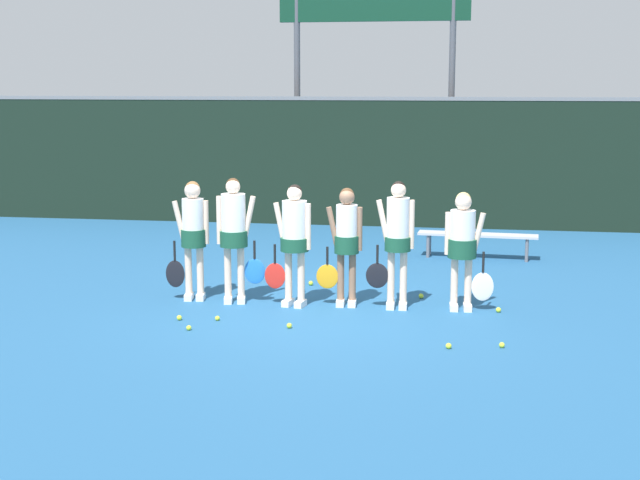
{
  "coord_description": "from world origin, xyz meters",
  "views": [
    {
      "loc": [
        1.93,
        -12.05,
        3.11
      ],
      "look_at": [
        -0.01,
        0.05,
        0.94
      ],
      "focal_mm": 50.0,
      "sensor_mm": 36.0,
      "label": 1
    }
  ],
  "objects_px": {
    "tennis_ball_0": "(217,318)",
    "tennis_ball_5": "(421,296)",
    "bench_courtside": "(478,237)",
    "player_1": "(234,229)",
    "player_3": "(346,237)",
    "player_4": "(397,234)",
    "player_2": "(294,234)",
    "tennis_ball_1": "(289,326)",
    "tennis_ball_8": "(449,346)",
    "player_0": "(193,230)",
    "tennis_ball_4": "(179,318)",
    "tennis_ball_7": "(498,310)",
    "tennis_ball_6": "(502,345)",
    "tennis_ball_3": "(189,328)",
    "player_5": "(463,241)",
    "tennis_ball_2": "(311,283)",
    "scoreboard": "(374,14)"
  },
  "relations": [
    {
      "from": "tennis_ball_2",
      "to": "tennis_ball_8",
      "type": "height_order",
      "value": "tennis_ball_2"
    },
    {
      "from": "tennis_ball_6",
      "to": "tennis_ball_7",
      "type": "xyz_separation_m",
      "value": [
        0.02,
        1.68,
        0.0
      ]
    },
    {
      "from": "tennis_ball_3",
      "to": "tennis_ball_6",
      "type": "xyz_separation_m",
      "value": [
        3.9,
        -0.14,
        0.0
      ]
    },
    {
      "from": "player_4",
      "to": "tennis_ball_0",
      "type": "bearing_deg",
      "value": -157.14
    },
    {
      "from": "bench_courtside",
      "to": "player_0",
      "type": "bearing_deg",
      "value": -132.93
    },
    {
      "from": "player_3",
      "to": "player_4",
      "type": "relative_size",
      "value": 0.94
    },
    {
      "from": "tennis_ball_1",
      "to": "tennis_ball_4",
      "type": "distance_m",
      "value": 1.52
    },
    {
      "from": "tennis_ball_2",
      "to": "tennis_ball_5",
      "type": "relative_size",
      "value": 1.0
    },
    {
      "from": "scoreboard",
      "to": "tennis_ball_2",
      "type": "bearing_deg",
      "value": -92.16
    },
    {
      "from": "player_1",
      "to": "tennis_ball_4",
      "type": "distance_m",
      "value": 1.57
    },
    {
      "from": "player_1",
      "to": "tennis_ball_5",
      "type": "height_order",
      "value": "player_1"
    },
    {
      "from": "tennis_ball_5",
      "to": "tennis_ball_8",
      "type": "bearing_deg",
      "value": -79.84
    },
    {
      "from": "tennis_ball_2",
      "to": "tennis_ball_3",
      "type": "distance_m",
      "value": 2.97
    },
    {
      "from": "tennis_ball_0",
      "to": "tennis_ball_7",
      "type": "relative_size",
      "value": 0.91
    },
    {
      "from": "tennis_ball_5",
      "to": "tennis_ball_8",
      "type": "relative_size",
      "value": 1.01
    },
    {
      "from": "player_2",
      "to": "tennis_ball_6",
      "type": "distance_m",
      "value": 3.39
    },
    {
      "from": "player_5",
      "to": "tennis_ball_1",
      "type": "relative_size",
      "value": 23.77
    },
    {
      "from": "tennis_ball_0",
      "to": "tennis_ball_2",
      "type": "distance_m",
      "value": 2.41
    },
    {
      "from": "player_1",
      "to": "tennis_ball_8",
      "type": "distance_m",
      "value": 3.7
    },
    {
      "from": "scoreboard",
      "to": "player_5",
      "type": "xyz_separation_m",
      "value": [
        2.06,
        -7.99,
        -3.63
      ]
    },
    {
      "from": "tennis_ball_5",
      "to": "tennis_ball_7",
      "type": "distance_m",
      "value": 1.26
    },
    {
      "from": "player_4",
      "to": "tennis_ball_6",
      "type": "bearing_deg",
      "value": -52.44
    },
    {
      "from": "tennis_ball_2",
      "to": "tennis_ball_5",
      "type": "height_order",
      "value": "same"
    },
    {
      "from": "tennis_ball_1",
      "to": "tennis_ball_3",
      "type": "bearing_deg",
      "value": -166.5
    },
    {
      "from": "player_4",
      "to": "tennis_ball_1",
      "type": "distance_m",
      "value": 2.06
    },
    {
      "from": "tennis_ball_6",
      "to": "scoreboard",
      "type": "bearing_deg",
      "value": 104.65
    },
    {
      "from": "tennis_ball_0",
      "to": "tennis_ball_5",
      "type": "distance_m",
      "value": 3.1
    },
    {
      "from": "tennis_ball_4",
      "to": "tennis_ball_7",
      "type": "xyz_separation_m",
      "value": [
        4.2,
        1.09,
        0.0
      ]
    },
    {
      "from": "tennis_ball_8",
      "to": "player_0",
      "type": "bearing_deg",
      "value": 152.98
    },
    {
      "from": "scoreboard",
      "to": "tennis_ball_8",
      "type": "height_order",
      "value": "scoreboard"
    },
    {
      "from": "player_2",
      "to": "tennis_ball_1",
      "type": "height_order",
      "value": "player_2"
    },
    {
      "from": "tennis_ball_7",
      "to": "tennis_ball_3",
      "type": "bearing_deg",
      "value": -158.57
    },
    {
      "from": "bench_courtside",
      "to": "tennis_ball_1",
      "type": "relative_size",
      "value": 30.95
    },
    {
      "from": "tennis_ball_6",
      "to": "player_5",
      "type": "bearing_deg",
      "value": 105.65
    },
    {
      "from": "tennis_ball_1",
      "to": "player_0",
      "type": "bearing_deg",
      "value": 141.84
    },
    {
      "from": "tennis_ball_3",
      "to": "tennis_ball_6",
      "type": "relative_size",
      "value": 0.98
    },
    {
      "from": "tennis_ball_2",
      "to": "bench_courtside",
      "type": "bearing_deg",
      "value": 45.3
    },
    {
      "from": "player_3",
      "to": "player_5",
      "type": "distance_m",
      "value": 1.61
    },
    {
      "from": "tennis_ball_0",
      "to": "bench_courtside",
      "type": "bearing_deg",
      "value": 54.6
    },
    {
      "from": "player_0",
      "to": "tennis_ball_3",
      "type": "relative_size",
      "value": 26.29
    },
    {
      "from": "tennis_ball_3",
      "to": "tennis_ball_8",
      "type": "relative_size",
      "value": 0.94
    },
    {
      "from": "player_2",
      "to": "tennis_ball_5",
      "type": "distance_m",
      "value": 2.13
    },
    {
      "from": "player_0",
      "to": "tennis_ball_0",
      "type": "xyz_separation_m",
      "value": [
        0.65,
        -1.09,
        -0.99
      ]
    },
    {
      "from": "tennis_ball_3",
      "to": "tennis_ball_5",
      "type": "relative_size",
      "value": 0.92
    },
    {
      "from": "scoreboard",
      "to": "player_5",
      "type": "height_order",
      "value": "scoreboard"
    },
    {
      "from": "player_3",
      "to": "tennis_ball_7",
      "type": "bearing_deg",
      "value": -4.56
    },
    {
      "from": "tennis_ball_6",
      "to": "tennis_ball_8",
      "type": "relative_size",
      "value": 0.96
    },
    {
      "from": "tennis_ball_2",
      "to": "tennis_ball_3",
      "type": "xyz_separation_m",
      "value": [
        -1.1,
        -2.76,
        -0.0
      ]
    },
    {
      "from": "player_4",
      "to": "player_5",
      "type": "distance_m",
      "value": 0.9
    },
    {
      "from": "player_5",
      "to": "tennis_ball_6",
      "type": "relative_size",
      "value": 24.44
    }
  ]
}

